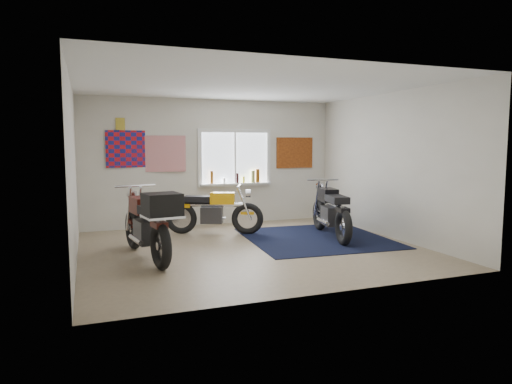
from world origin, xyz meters
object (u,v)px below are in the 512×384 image
object	(u,v)px
navy_rug	(316,238)
yellow_triumph	(214,212)
black_chrome_bike	(331,212)
maroon_tourer	(149,223)

from	to	relation	value
navy_rug	yellow_triumph	world-z (taller)	yellow_triumph
black_chrome_bike	maroon_tourer	bearing A→B (deg)	111.54
navy_rug	black_chrome_bike	bearing A→B (deg)	4.10
yellow_triumph	black_chrome_bike	bearing A→B (deg)	-5.10
navy_rug	yellow_triumph	distance (m)	2.04
black_chrome_bike	navy_rug	bearing A→B (deg)	105.81
navy_rug	black_chrome_bike	xyz separation A→B (m)	(0.31, 0.02, 0.46)
yellow_triumph	maroon_tourer	xyz separation A→B (m)	(-1.45, -1.66, 0.15)
yellow_triumph	black_chrome_bike	world-z (taller)	black_chrome_bike
black_chrome_bike	maroon_tourer	distance (m)	3.49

